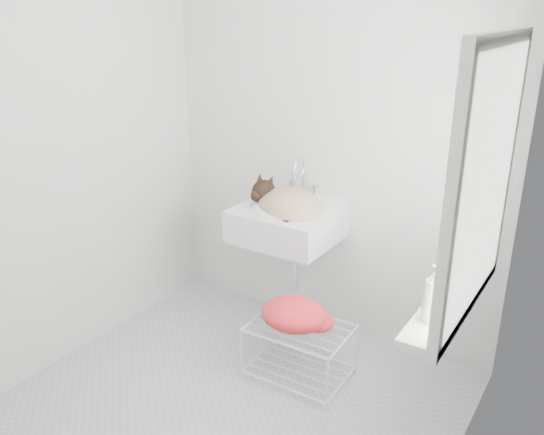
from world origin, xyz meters
The scene contains 15 objects.
floor centered at (0.00, 0.00, 0.00)m, with size 2.20×2.00×0.02m, color #B5B5B5.
back_wall centered at (0.00, 1.00, 1.25)m, with size 2.20×0.02×2.50m, color silver.
right_wall centered at (1.10, 0.00, 1.25)m, with size 0.02×2.00×2.50m, color silver.
left_wall centered at (-1.10, 0.00, 1.25)m, with size 0.02×2.00×2.50m, color silver.
window_glass centered at (1.09, 0.20, 1.35)m, with size 0.01×0.80×1.00m, color white.
window_frame centered at (1.07, 0.20, 1.35)m, with size 0.04×0.90×1.10m, color white.
windowsill centered at (1.01, 0.20, 0.83)m, with size 0.16×0.88×0.04m, color white.
sink centered at (-0.13, 0.74, 0.85)m, with size 0.59×0.51×0.23m, color white.
faucet centered at (-0.13, 0.92, 0.99)m, with size 0.21×0.15×0.21m, color silver, non-canonical shape.
cat centered at (-0.12, 0.72, 0.89)m, with size 0.48×0.42×0.27m.
wire_rack centered at (0.17, 0.40, 0.15)m, with size 0.53×0.37×0.32m, color silver.
towel centered at (0.15, 0.38, 0.35)m, with size 0.37×0.26×0.15m, color #DE5700.
bottle_a centered at (1.00, -0.04, 0.85)m, with size 0.08×0.08×0.20m, color white.
bottle_b centered at (1.00, 0.17, 0.85)m, with size 0.08×0.08×0.18m, color teal.
bottle_c centered at (1.00, 0.40, 0.85)m, with size 0.12×0.12×0.16m, color silver.
Camera 1 is at (1.50, -1.93, 1.98)m, focal length 36.96 mm.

